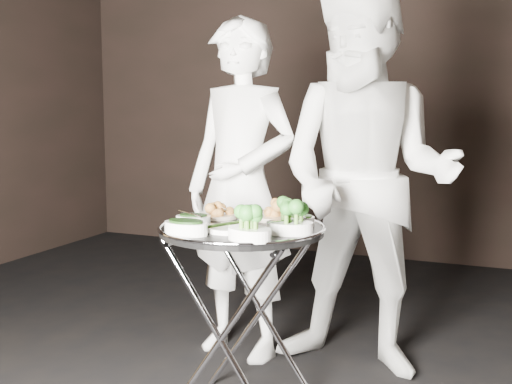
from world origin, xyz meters
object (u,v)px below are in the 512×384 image
at_px(tray_stand, 242,312).
at_px(waiter_right, 367,180).
at_px(serving_tray, 242,229).
at_px(waiter_left, 241,189).

distance_m(tray_stand, waiter_right, 0.92).
relative_size(tray_stand, waiter_right, 0.42).
height_order(tray_stand, serving_tray, serving_tray).
bearing_deg(tray_stand, serving_tray, -116.57).
bearing_deg(waiter_right, tray_stand, -114.93).
height_order(tray_stand, waiter_left, waiter_left).
height_order(waiter_left, waiter_right, waiter_right).
bearing_deg(serving_tray, waiter_left, 114.84).
xyz_separation_m(serving_tray, waiter_right, (0.36, 0.68, 0.15)).
xyz_separation_m(tray_stand, serving_tray, (-0.00, -0.00, 0.36)).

